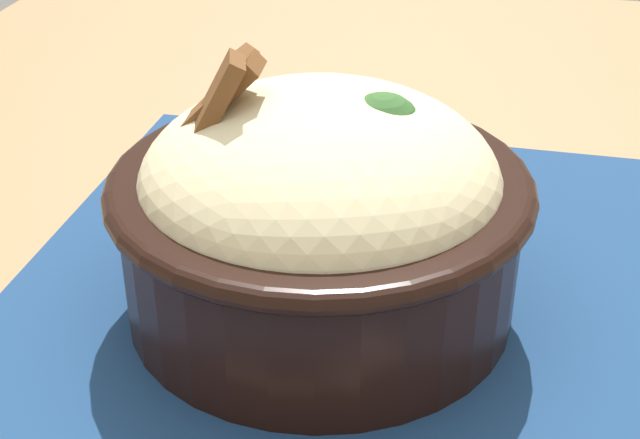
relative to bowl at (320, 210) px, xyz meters
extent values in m
cube|color=#99754C|center=(-0.02, -0.01, -0.08)|extent=(1.13, 0.80, 0.04)
cylinder|color=olive|center=(-0.52, -0.35, -0.44)|extent=(0.04, 0.04, 0.69)
cube|color=navy|center=(0.02, 0.01, -0.06)|extent=(0.46, 0.35, 0.00)
cylinder|color=black|center=(0.00, 0.00, -0.02)|extent=(0.19, 0.19, 0.08)
torus|color=black|center=(0.00, 0.00, 0.01)|extent=(0.21, 0.21, 0.01)
ellipsoid|color=beige|center=(0.00, 0.00, 0.01)|extent=(0.24, 0.24, 0.09)
sphere|color=#315C29|center=(-0.01, 0.03, 0.04)|extent=(0.04, 0.04, 0.04)
cylinder|color=orange|center=(-0.03, 0.00, 0.04)|extent=(0.03, 0.02, 0.01)
cylinder|color=orange|center=(0.04, -0.02, 0.04)|extent=(0.01, 0.04, 0.01)
cylinder|color=orange|center=(-0.04, 0.04, 0.04)|extent=(0.04, 0.01, 0.01)
cube|color=brown|center=(-0.01, -0.05, 0.05)|extent=(0.02, 0.04, 0.05)
cube|color=brown|center=(0.00, -0.05, 0.05)|extent=(0.02, 0.05, 0.05)
cube|color=brown|center=(0.02, -0.05, 0.05)|extent=(0.03, 0.04, 0.06)
camera|label=1|loc=(0.38, 0.09, 0.22)|focal=51.70mm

